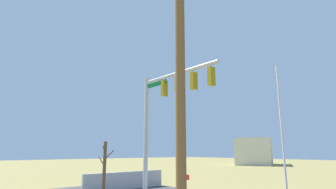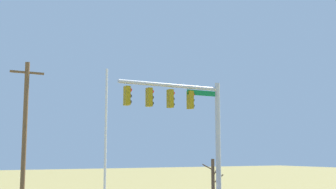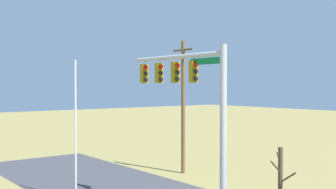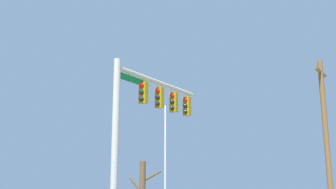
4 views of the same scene
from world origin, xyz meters
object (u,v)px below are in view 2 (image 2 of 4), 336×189
at_px(flagpole, 105,154).
at_px(signal_mast, 190,120).
at_px(utility_pole, 24,136).
at_px(bare_tree, 213,185).

bearing_deg(flagpole, signal_mast, 25.95).
xyz_separation_m(signal_mast, flagpole, (-5.73, -2.79, -1.78)).
bearing_deg(flagpole, utility_pole, 101.02).
xyz_separation_m(utility_pole, bare_tree, (10.35, -3.51, -2.87)).
bearing_deg(bare_tree, signal_mast, -142.94).
bearing_deg(utility_pole, signal_mast, -37.86).
height_order(signal_mast, utility_pole, utility_pole).
height_order(utility_pole, bare_tree, utility_pole).
height_order(flagpole, bare_tree, flagpole).
bearing_deg(signal_mast, utility_pole, 142.14).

